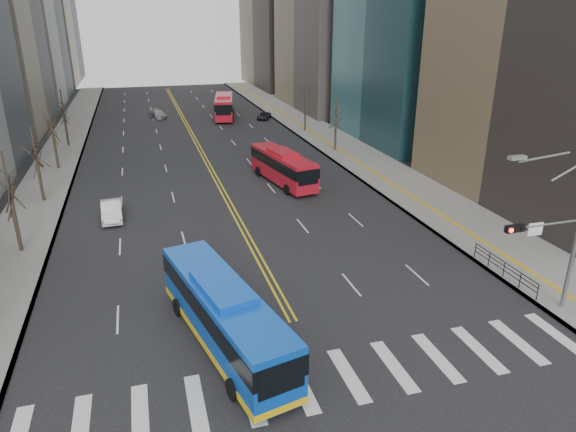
# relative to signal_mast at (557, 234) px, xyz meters

# --- Properties ---
(ground) EXTENTS (220.00, 220.00, 0.00)m
(ground) POSITION_rel_signal_mast_xyz_m (-13.77, -2.00, -4.86)
(ground) COLOR black
(sidewalk_right) EXTENTS (7.00, 130.00, 0.15)m
(sidewalk_right) POSITION_rel_signal_mast_xyz_m (3.73, 43.00, -4.78)
(sidewalk_right) COLOR gray
(sidewalk_right) RESTS_ON ground
(sidewalk_left) EXTENTS (5.00, 130.00, 0.15)m
(sidewalk_left) POSITION_rel_signal_mast_xyz_m (-30.27, 43.00, -4.78)
(sidewalk_left) COLOR gray
(sidewalk_left) RESTS_ON ground
(crosswalk) EXTENTS (26.70, 4.00, 0.01)m
(crosswalk) POSITION_rel_signal_mast_xyz_m (-13.77, -2.00, -4.85)
(crosswalk) COLOR silver
(crosswalk) RESTS_ON ground
(centerline) EXTENTS (0.55, 100.00, 0.01)m
(centerline) POSITION_rel_signal_mast_xyz_m (-13.77, 53.00, -4.85)
(centerline) COLOR gold
(centerline) RESTS_ON ground
(signal_mast) EXTENTS (5.37, 0.37, 9.39)m
(signal_mast) POSITION_rel_signal_mast_xyz_m (0.00, 0.00, 0.00)
(signal_mast) COLOR gray
(signal_mast) RESTS_ON ground
(pedestrian_railing) EXTENTS (0.06, 6.06, 1.02)m
(pedestrian_railing) POSITION_rel_signal_mast_xyz_m (0.53, 4.00, -4.03)
(pedestrian_railing) COLOR black
(pedestrian_railing) RESTS_ON sidewalk_right
(street_trees) EXTENTS (35.20, 47.20, 7.60)m
(street_trees) POSITION_rel_signal_mast_xyz_m (-20.94, 32.55, 0.02)
(street_trees) COLOR #31291E
(street_trees) RESTS_ON ground
(blue_bus) EXTENTS (5.18, 12.37, 3.52)m
(blue_bus) POSITION_rel_signal_mast_xyz_m (-17.70, 2.00, -3.01)
(blue_bus) COLOR blue
(blue_bus) RESTS_ON ground
(red_bus_near) EXTENTS (4.27, 10.75, 3.34)m
(red_bus_near) POSITION_rel_signal_mast_xyz_m (-7.53, 27.20, -2.99)
(red_bus_near) COLOR red
(red_bus_near) RESTS_ON ground
(red_bus_far) EXTENTS (4.89, 12.14, 3.74)m
(red_bus_far) POSITION_rel_signal_mast_xyz_m (-7.18, 63.71, -2.78)
(red_bus_far) COLOR red
(red_bus_far) RESTS_ON ground
(car_white) EXTENTS (1.78, 4.57, 1.48)m
(car_white) POSITION_rel_signal_mast_xyz_m (-23.72, 21.82, -4.11)
(car_white) COLOR white
(car_white) RESTS_ON ground
(car_dark_mid) EXTENTS (2.69, 3.99, 1.26)m
(car_dark_mid) POSITION_rel_signal_mast_xyz_m (-5.66, 36.61, -4.23)
(car_dark_mid) COLOR black
(car_dark_mid) RESTS_ON ground
(car_silver) EXTENTS (3.00, 4.91, 1.33)m
(car_silver) POSITION_rel_signal_mast_xyz_m (-17.68, 66.58, -4.19)
(car_silver) COLOR gray
(car_silver) RESTS_ON ground
(car_dark_far) EXTENTS (3.24, 4.30, 1.09)m
(car_dark_far) POSITION_rel_signal_mast_xyz_m (-1.27, 60.66, -4.31)
(car_dark_far) COLOR black
(car_dark_far) RESTS_ON ground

